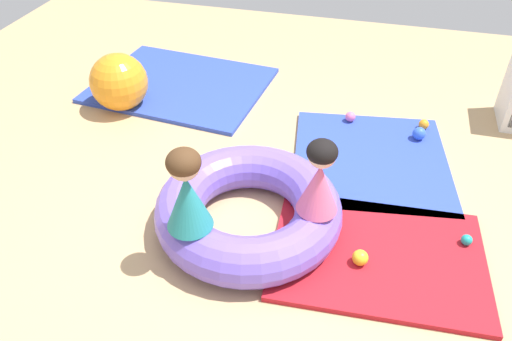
# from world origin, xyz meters

# --- Properties ---
(ground_plane) EXTENTS (8.00, 8.00, 0.00)m
(ground_plane) POSITION_xyz_m (0.00, 0.00, 0.00)
(ground_plane) COLOR tan
(gym_mat_near_right) EXTENTS (1.39, 1.44, 0.04)m
(gym_mat_near_right) POSITION_xyz_m (0.64, 1.02, 0.02)
(gym_mat_near_right) COLOR #2D47B7
(gym_mat_near_right) RESTS_ON ground
(gym_mat_front) EXTENTS (1.77, 1.45, 0.04)m
(gym_mat_front) POSITION_xyz_m (-1.31, 1.80, 0.02)
(gym_mat_front) COLOR #2D47B7
(gym_mat_front) RESTS_ON ground
(gym_mat_far_left) EXTENTS (1.41, 1.06, 0.04)m
(gym_mat_far_left) POSITION_xyz_m (0.77, -0.00, 0.02)
(gym_mat_far_left) COLOR #B21923
(gym_mat_far_left) RESTS_ON ground
(inflatable_cushion) EXTENTS (1.27, 1.27, 0.32)m
(inflatable_cushion) POSITION_xyz_m (-0.12, 0.06, 0.16)
(inflatable_cushion) COLOR #7056D1
(inflatable_cushion) RESTS_ON ground
(child_in_teal) EXTENTS (0.40, 0.40, 0.55)m
(child_in_teal) POSITION_xyz_m (-0.38, -0.32, 0.59)
(child_in_teal) COLOR teal
(child_in_teal) RESTS_ON inflatable_cushion
(child_in_pink) EXTENTS (0.29, 0.29, 0.51)m
(child_in_pink) POSITION_xyz_m (0.34, 0.01, 0.57)
(child_in_pink) COLOR #E5608E
(child_in_pink) RESTS_ON inflatable_cushion
(play_ball_orange) EXTENTS (0.09, 0.09, 0.09)m
(play_ball_orange) POSITION_xyz_m (1.04, 1.57, 0.08)
(play_ball_orange) COLOR orange
(play_ball_orange) RESTS_ON gym_mat_near_right
(play_ball_blue) EXTENTS (0.11, 0.11, 0.11)m
(play_ball_blue) POSITION_xyz_m (1.00, 1.40, 0.09)
(play_ball_blue) COLOR blue
(play_ball_blue) RESTS_ON gym_mat_near_right
(play_ball_green) EXTENTS (0.07, 0.07, 0.07)m
(play_ball_green) POSITION_xyz_m (-2.03, 1.69, 0.07)
(play_ball_green) COLOR green
(play_ball_green) RESTS_ON gym_mat_front
(play_ball_yellow) EXTENTS (0.10, 0.10, 0.10)m
(play_ball_yellow) POSITION_xyz_m (0.65, -0.12, 0.09)
(play_ball_yellow) COLOR yellow
(play_ball_yellow) RESTS_ON gym_mat_far_left
(play_ball_teal) EXTENTS (0.07, 0.07, 0.07)m
(play_ball_teal) POSITION_xyz_m (1.31, 0.23, 0.08)
(play_ball_teal) COLOR teal
(play_ball_teal) RESTS_ON gym_mat_far_left
(play_ball_pink) EXTENTS (0.09, 0.09, 0.09)m
(play_ball_pink) POSITION_xyz_m (0.41, 1.53, 0.09)
(play_ball_pink) COLOR pink
(play_ball_pink) RESTS_ON gym_mat_near_right
(exercise_ball_large) EXTENTS (0.53, 0.53, 0.53)m
(exercise_ball_large) POSITION_xyz_m (-1.69, 1.30, 0.26)
(exercise_ball_large) COLOR orange
(exercise_ball_large) RESTS_ON ground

